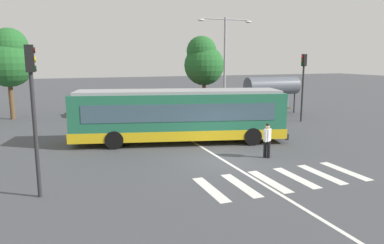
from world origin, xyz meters
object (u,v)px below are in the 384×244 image
(parked_car_silver, at_px, (125,107))
(bus_stop_shelter, at_px, (272,87))
(city_transit_bus, at_px, (179,116))
(twin_arm_street_lamp, at_px, (225,55))
(parked_car_red, at_px, (183,103))
(traffic_light_near_corner, at_px, (33,98))
(parked_car_black, at_px, (210,102))
(parked_car_champagne, at_px, (92,107))
(background_tree_left, at_px, (9,58))
(parked_car_charcoal, at_px, (154,105))
(background_tree_right, at_px, (203,61))
(traffic_light_far_corner, at_px, (303,77))
(pedestrian_crossing_street, at_px, (267,139))

(parked_car_silver, relative_size, bus_stop_shelter, 0.93)
(city_transit_bus, relative_size, twin_arm_street_lamp, 1.52)
(parked_car_red, height_order, bus_stop_shelter, bus_stop_shelter)
(traffic_light_near_corner, distance_m, twin_arm_street_lamp, 20.50)
(city_transit_bus, bearing_deg, parked_car_black, 59.28)
(parked_car_red, height_order, twin_arm_street_lamp, twin_arm_street_lamp)
(parked_car_champagne, relative_size, traffic_light_near_corner, 0.87)
(parked_car_champagne, bearing_deg, city_transit_bus, -71.78)
(city_transit_bus, height_order, background_tree_left, background_tree_left)
(parked_car_red, bearing_deg, parked_car_silver, -175.43)
(twin_arm_street_lamp, bearing_deg, parked_car_charcoal, 152.77)
(city_transit_bus, relative_size, background_tree_right, 1.79)
(parked_car_black, relative_size, background_tree_right, 0.65)
(traffic_light_far_corner, height_order, background_tree_right, background_tree_right)
(parked_car_champagne, relative_size, parked_car_silver, 1.01)
(traffic_light_near_corner, bearing_deg, bus_stop_shelter, 36.90)
(parked_car_black, relative_size, bus_stop_shelter, 0.92)
(parked_car_charcoal, height_order, background_tree_right, background_tree_right)
(bus_stop_shelter, bearing_deg, background_tree_right, 127.91)
(parked_car_black, distance_m, bus_stop_shelter, 6.09)
(parked_car_charcoal, distance_m, parked_car_red, 2.92)
(city_transit_bus, bearing_deg, parked_car_champagne, 108.22)
(pedestrian_crossing_street, xyz_separation_m, parked_car_silver, (-4.11, 15.85, -0.20))
(parked_car_silver, relative_size, traffic_light_far_corner, 0.89)
(parked_car_charcoal, bearing_deg, twin_arm_street_lamp, -27.23)
(background_tree_left, bearing_deg, background_tree_right, 1.83)
(parked_car_black, bearing_deg, city_transit_bus, -120.72)
(twin_arm_street_lamp, bearing_deg, traffic_light_far_corner, -49.67)
(city_transit_bus, bearing_deg, background_tree_right, 62.28)
(traffic_light_far_corner, bearing_deg, pedestrian_crossing_street, -135.22)
(parked_car_charcoal, distance_m, background_tree_right, 6.84)
(parked_car_silver, height_order, background_tree_left, background_tree_left)
(city_transit_bus, height_order, parked_car_red, city_transit_bus)
(bus_stop_shelter, height_order, background_tree_right, background_tree_right)
(traffic_light_near_corner, bearing_deg, parked_car_champagne, 79.24)
(parked_car_red, distance_m, traffic_light_near_corner, 21.50)
(parked_car_silver, bearing_deg, traffic_light_near_corner, -109.50)
(parked_car_champagne, height_order, traffic_light_near_corner, traffic_light_near_corner)
(parked_car_silver, relative_size, parked_car_black, 1.01)
(city_transit_bus, distance_m, parked_car_red, 12.43)
(parked_car_red, height_order, background_tree_right, background_tree_right)
(pedestrian_crossing_street, bearing_deg, parked_car_silver, 104.54)
(traffic_light_near_corner, distance_m, background_tree_left, 18.94)
(city_transit_bus, distance_m, background_tree_right, 14.97)
(parked_car_charcoal, relative_size, bus_stop_shelter, 0.94)
(parked_car_black, bearing_deg, background_tree_right, 95.67)
(traffic_light_far_corner, relative_size, background_tree_left, 0.72)
(parked_car_champagne, xyz_separation_m, background_tree_left, (-6.07, 0.70, 4.08))
(twin_arm_street_lamp, bearing_deg, pedestrian_crossing_street, -106.66)
(background_tree_right, bearing_deg, traffic_light_near_corner, -126.27)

